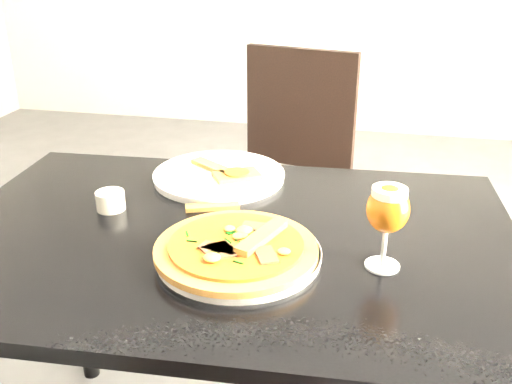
% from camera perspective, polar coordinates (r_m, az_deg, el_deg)
% --- Properties ---
extents(dining_table, '(1.24, 0.87, 0.75)m').
position_cam_1_polar(dining_table, '(1.24, -2.77, -7.74)').
color(dining_table, black).
rests_on(dining_table, ground).
extents(chair_far, '(0.53, 0.53, 0.96)m').
position_cam_1_polar(chair_far, '(2.08, 2.98, 1.88)').
color(chair_far, black).
rests_on(chair_far, ground).
extents(plate_main, '(0.42, 0.42, 0.02)m').
position_cam_1_polar(plate_main, '(1.10, -1.75, -6.22)').
color(plate_main, white).
rests_on(plate_main, dining_table).
extents(pizza, '(0.31, 0.31, 0.03)m').
position_cam_1_polar(pizza, '(1.08, -1.97, -5.51)').
color(pizza, '#A06326').
rests_on(pizza, plate_main).
extents(plate_second, '(0.41, 0.41, 0.02)m').
position_cam_1_polar(plate_second, '(1.45, -3.72, 1.64)').
color(plate_second, white).
rests_on(plate_second, dining_table).
extents(crust_scraps, '(0.21, 0.15, 0.02)m').
position_cam_1_polar(crust_scraps, '(1.43, -2.76, 2.01)').
color(crust_scraps, '#A06326').
rests_on(crust_scraps, plate_second).
extents(loose_crust, '(0.12, 0.07, 0.01)m').
position_cam_1_polar(loose_crust, '(1.29, -4.38, -1.48)').
color(loose_crust, '#A06326').
rests_on(loose_crust, dining_table).
extents(sauce_cup, '(0.06, 0.06, 0.04)m').
position_cam_1_polar(sauce_cup, '(1.32, -14.36, -0.76)').
color(sauce_cup, silver).
rests_on(sauce_cup, dining_table).
extents(beer_glass, '(0.08, 0.08, 0.16)m').
position_cam_1_polar(beer_glass, '(1.04, 13.06, -1.74)').
color(beer_glass, silver).
rests_on(beer_glass, dining_table).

